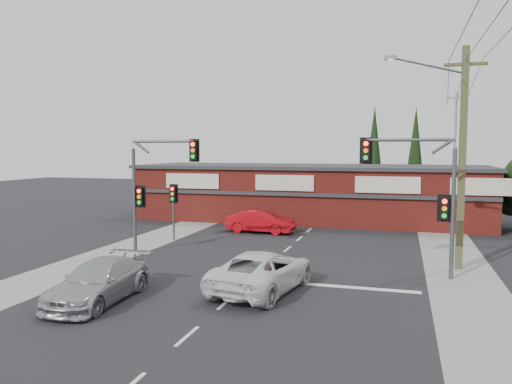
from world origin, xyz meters
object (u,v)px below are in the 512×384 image
(utility_pole, at_px, (459,151))
(white_suv, at_px, (263,271))
(shop_building, at_px, (309,192))
(silver_suv, at_px, (99,282))
(red_sedan, at_px, (261,221))

(utility_pole, bearing_deg, white_suv, -142.26)
(white_suv, relative_size, shop_building, 0.20)
(silver_suv, bearing_deg, utility_pole, 33.02)
(red_sedan, bearing_deg, silver_suv, 178.40)
(red_sedan, relative_size, shop_building, 0.16)
(shop_building, bearing_deg, silver_suv, -98.59)
(white_suv, height_order, silver_suv, white_suv)
(white_suv, xyz_separation_m, utility_pole, (7.53, 5.83, 4.62))
(silver_suv, relative_size, utility_pole, 0.50)
(white_suv, distance_m, shop_building, 19.96)
(silver_suv, height_order, utility_pole, utility_pole)
(silver_suv, xyz_separation_m, shop_building, (3.45, 22.84, 1.41))
(white_suv, xyz_separation_m, red_sedan, (-3.74, 12.84, -0.04))
(red_sedan, height_order, utility_pole, utility_pole)
(silver_suv, height_order, red_sedan, red_sedan)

